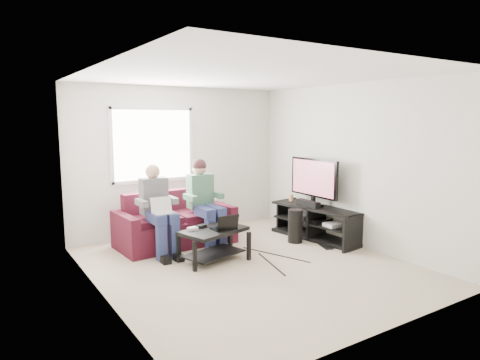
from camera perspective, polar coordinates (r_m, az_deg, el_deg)
name	(u,v)px	position (r m, az deg, el deg)	size (l,w,h in m)	color
floor	(250,266)	(6.09, 1.29, -11.38)	(4.50, 4.50, 0.00)	#B6A38D
ceiling	(250,76)	(5.77, 1.37, 13.75)	(4.50, 4.50, 0.00)	white
wall_back	(180,161)	(7.74, -8.06, 2.59)	(4.50, 4.50, 0.00)	silver
wall_front	(388,200)	(4.15, 19.07, -2.49)	(4.50, 4.50, 0.00)	silver
wall_left	(100,186)	(4.96, -18.16, -0.77)	(4.50, 4.50, 0.00)	silver
wall_right	(353,165)	(7.10, 14.82, 1.91)	(4.50, 4.50, 0.00)	silver
window	(153,145)	(7.51, -11.52, 4.64)	(1.48, 0.04, 1.28)	white
sofa	(174,225)	(7.10, -8.76, -5.98)	(1.86, 0.95, 0.85)	#4E1326
person_left	(158,206)	(6.56, -10.89, -3.37)	(0.40, 0.71, 1.35)	navy
person_right	(204,196)	(6.90, -4.79, -2.18)	(0.40, 0.71, 1.40)	navy
laptop_silver	(163,209)	(6.38, -10.18, -3.87)	(0.32, 0.22, 0.24)	silver
coffee_table	(214,237)	(6.22, -3.51, -7.64)	(1.05, 0.80, 0.47)	black
laptop_black	(224,221)	(6.15, -2.19, -5.48)	(0.34, 0.24, 0.24)	black
controller_a	(192,229)	(6.16, -6.36, -6.46)	(0.14, 0.09, 0.04)	silver
controller_b	(202,226)	(6.29, -5.13, -6.14)	(0.14, 0.09, 0.04)	black
controller_c	(226,223)	(6.46, -1.85, -5.74)	(0.14, 0.09, 0.04)	gray
tv_stand	(317,224)	(7.48, 10.18, -5.82)	(0.73, 1.75, 0.56)	black
tv	(314,179)	(7.41, 9.79, 0.11)	(0.12, 1.10, 0.81)	black
soundbar	(308,203)	(7.40, 9.04, -3.10)	(0.12, 0.50, 0.10)	black
drink_cup	(291,198)	(7.83, 6.84, -2.36)	(0.08, 0.08, 0.12)	#B57D4E
console_white	(334,225)	(7.19, 12.38, -5.84)	(0.30, 0.22, 0.06)	silver
console_grey	(305,216)	(7.68, 8.67, -4.77)	(0.34, 0.26, 0.08)	gray
console_black	(319,220)	(7.43, 10.46, -5.29)	(0.38, 0.30, 0.07)	black
subwoofer	(295,226)	(7.19, 7.38, -6.10)	(0.24, 0.24, 0.55)	black
keyboard_floor	(325,245)	(7.12, 11.24, -8.56)	(0.13, 0.40, 0.02)	black
end_table	(214,217)	(7.73, -3.46, -4.98)	(0.36, 0.36, 0.64)	black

